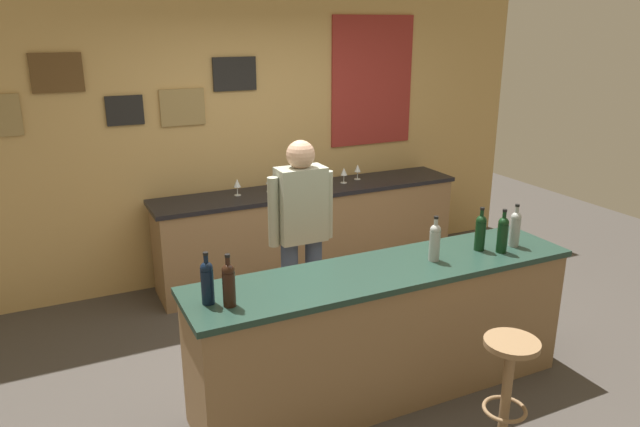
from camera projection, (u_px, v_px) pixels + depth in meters
name	position (u px, v px, depth m)	size (l,w,h in m)	color
ground_plane	(354.00, 363.00, 4.41)	(10.00, 10.00, 0.00)	#423D38
back_wall	(257.00, 132.00, 5.73)	(6.00, 0.09, 2.80)	tan
bar_counter	(384.00, 332.00, 3.93)	(2.62, 0.60, 0.92)	olive
side_counter	(310.00, 232.00, 5.86)	(3.05, 0.56, 0.90)	olive
bartender	(301.00, 230.00, 4.43)	(0.52, 0.21, 1.62)	#384766
bar_stool	(509.00, 374.00, 3.45)	(0.32, 0.32, 0.68)	olive
wine_bottle_a	(207.00, 281.00, 3.27)	(0.07, 0.07, 0.31)	black
wine_bottle_b	(229.00, 283.00, 3.24)	(0.07, 0.07, 0.31)	black
wine_bottle_c	(435.00, 241.00, 3.87)	(0.07, 0.07, 0.31)	#999E99
wine_bottle_d	(480.00, 231.00, 4.05)	(0.07, 0.07, 0.31)	black
wine_bottle_e	(503.00, 233.00, 4.01)	(0.07, 0.07, 0.31)	black
wine_bottle_f	(515.00, 228.00, 4.12)	(0.07, 0.07, 0.31)	#999E99
wine_glass_a	(237.00, 184.00, 5.43)	(0.07, 0.07, 0.16)	silver
wine_glass_b	(270.00, 180.00, 5.55)	(0.07, 0.07, 0.16)	silver
wine_glass_c	(283.00, 180.00, 5.58)	(0.07, 0.07, 0.16)	silver
wine_glass_d	(344.00, 172.00, 5.86)	(0.07, 0.07, 0.16)	silver
wine_glass_e	(358.00, 169.00, 6.00)	(0.07, 0.07, 0.16)	silver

